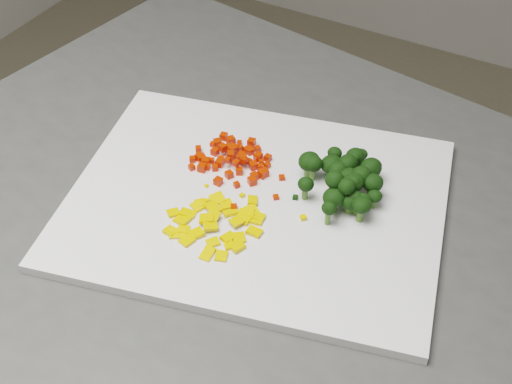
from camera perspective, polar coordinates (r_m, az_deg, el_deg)
The scene contains 132 objects.
cutting_board at distance 0.80m, azimuth 0.00°, elevation -0.81°, with size 0.41×0.32×0.01m, color silver.
carrot_pile at distance 0.84m, azimuth -2.11°, elevation 3.01°, with size 0.09×0.09×0.03m, color red, non-canonical shape.
pepper_pile at distance 0.77m, azimuth -3.23°, elevation -1.96°, with size 0.11×0.11×0.01m, color #F4B00C, non-canonical shape.
broccoli_pile at distance 0.79m, azimuth 7.39°, elevation 1.09°, with size 0.11×0.11×0.05m, color black, non-canonical shape.
carrot_cube_0 at distance 0.84m, azimuth -2.81°, elevation 2.60°, with size 0.01×0.01×0.01m, color red.
carrot_cube_1 at distance 0.86m, azimuth -0.74°, elevation 3.36°, with size 0.01×0.01×0.01m, color red.
carrot_cube_2 at distance 0.83m, azimuth 0.34°, elevation 2.02°, with size 0.01×0.01×0.01m, color red.
carrot_cube_3 at distance 0.82m, azimuth -2.17°, elevation 1.40°, with size 0.01×0.01×0.01m, color red.
carrot_cube_4 at distance 0.84m, azimuth -0.56°, elevation 2.46°, with size 0.01×0.01×0.01m, color red.
carrot_cube_5 at distance 0.87m, azimuth -1.33°, elevation 3.95°, with size 0.01×0.01×0.01m, color red.
carrot_cube_6 at distance 0.84m, azimuth -3.93°, elevation 2.04°, with size 0.01×0.01×0.01m, color red.
carrot_cube_7 at distance 0.81m, azimuth -1.56°, elevation 0.59°, with size 0.01×0.01×0.01m, color red.
carrot_cube_8 at distance 0.86m, azimuth -2.12°, elevation 3.53°, with size 0.01×0.01×0.01m, color red.
carrot_cube_9 at distance 0.87m, azimuth -2.12°, elevation 4.01°, with size 0.01×0.01×0.01m, color red.
carrot_cube_10 at distance 0.86m, azimuth -1.88°, elevation 3.45°, with size 0.01×0.01×0.01m, color red.
carrot_cube_11 at distance 0.83m, azimuth -1.61°, elevation 2.32°, with size 0.01×0.01×0.01m, color red.
carrot_cube_12 at distance 0.85m, azimuth 0.09°, elevation 2.71°, with size 0.01×0.01×0.01m, color red.
carrot_cube_13 at distance 0.87m, azimuth -3.49°, elevation 3.83°, with size 0.01×0.01×0.01m, color red.
carrot_cube_14 at distance 0.84m, azimuth -2.95°, elevation 2.32°, with size 0.01×0.01×0.01m, color red.
carrot_cube_15 at distance 0.85m, azimuth -3.56°, elevation 2.52°, with size 0.01×0.01×0.01m, color red.
carrot_cube_16 at distance 0.85m, azimuth -4.38°, elevation 2.72°, with size 0.01×0.01×0.01m, color red.
carrot_cube_17 at distance 0.84m, azimuth -1.89°, elevation 3.41°, with size 0.01×0.01×0.01m, color red.
carrot_cube_18 at distance 0.86m, azimuth -0.50°, elevation 3.44°, with size 0.01×0.01×0.01m, color red.
carrot_cube_19 at distance 0.84m, azimuth -1.27°, elevation 2.75°, with size 0.01×0.01×0.01m, color red.
carrot_cube_20 at distance 0.86m, azimuth -3.32°, elevation 3.24°, with size 0.01×0.01×0.01m, color red.
carrot_cube_21 at distance 0.84m, azimuth -1.68°, elevation 2.53°, with size 0.01×0.01×0.01m, color red.
carrot_cube_22 at distance 0.85m, azimuth 0.17°, elevation 2.85°, with size 0.01×0.01×0.01m, color red.
carrot_cube_23 at distance 0.86m, azimuth -0.46°, elevation 3.29°, with size 0.01×0.01×0.01m, color red.
carrot_cube_24 at distance 0.84m, azimuth -2.03°, elevation 2.96°, with size 0.01×0.01×0.01m, color red.
carrot_cube_25 at distance 0.83m, azimuth -1.34°, elevation 1.69°, with size 0.01×0.01×0.01m, color red.
carrot_cube_26 at distance 0.86m, azimuth -1.06°, elevation 3.21°, with size 0.01×0.01×0.01m, color red.
carrot_cube_27 at distance 0.81m, azimuth -0.31°, elevation 0.89°, with size 0.01×0.01×0.01m, color red.
carrot_cube_28 at distance 0.85m, azimuth -1.34°, elevation 3.52°, with size 0.01×0.01×0.01m, color red.
carrot_cube_29 at distance 0.86m, azimuth 0.13°, elevation 3.47°, with size 0.01×0.01×0.01m, color red.
carrot_cube_30 at distance 0.83m, azimuth -2.29°, elevation 2.57°, with size 0.01×0.01×0.01m, color red.
carrot_cube_31 at distance 0.84m, azimuth -1.20°, elevation 3.00°, with size 0.01×0.01×0.01m, color red.
carrot_cube_32 at distance 0.87m, azimuth -2.01°, elevation 4.16°, with size 0.01×0.01×0.01m, color red.
carrot_cube_33 at distance 0.82m, azimuth -0.14°, elevation 1.27°, with size 0.01×0.01×0.01m, color red.
carrot_cube_34 at distance 0.84m, azimuth -2.13°, elevation 3.06°, with size 0.01×0.01×0.01m, color red.
carrot_cube_35 at distance 0.84m, azimuth 0.43°, elevation 2.40°, with size 0.01×0.01×0.01m, color red.
carrot_cube_36 at distance 0.82m, azimuth 0.52°, elevation 1.46°, with size 0.01×0.01×0.01m, color red.
carrot_cube_37 at distance 0.85m, azimuth 0.95°, elevation 2.75°, with size 0.01×0.01×0.01m, color red.
carrot_cube_38 at distance 0.85m, azimuth -1.70°, elevation 3.52°, with size 0.01×0.01×0.01m, color red.
carrot_cube_39 at distance 0.87m, azimuth -0.36°, elevation 3.99°, with size 0.01×0.01×0.01m, color red.
carrot_cube_40 at distance 0.85m, azimuth -4.58°, elevation 2.80°, with size 0.01×0.01×0.01m, color red.
carrot_cube_41 at distance 0.82m, azimuth -3.04°, elevation 0.86°, with size 0.01×0.01×0.01m, color red.
carrot_cube_42 at distance 0.84m, azimuth -4.05°, elevation 2.41°, with size 0.01×0.01×0.01m, color red.
carrot_cube_43 at distance 0.84m, azimuth 0.91°, elevation 2.16°, with size 0.01×0.01×0.01m, color red.
carrot_cube_44 at distance 0.83m, azimuth -1.05°, elevation 2.74°, with size 0.01×0.01×0.01m, color red.
carrot_cube_45 at distance 0.86m, azimuth -0.96°, elevation 3.37°, with size 0.01×0.01×0.01m, color red.
carrot_cube_46 at distance 0.83m, azimuth -0.22°, elevation 2.11°, with size 0.01×0.01×0.01m, color red.
carrot_cube_47 at distance 0.82m, azimuth 0.64°, elevation 1.55°, with size 0.01×0.01×0.01m, color red.
carrot_cube_48 at distance 0.83m, azimuth -4.34°, elevation 1.96°, with size 0.01×0.01×0.01m, color red.
carrot_cube_49 at distance 0.86m, azimuth -4.64°, elevation 3.45°, with size 0.01×0.01×0.01m, color red.
carrot_cube_50 at distance 0.85m, azimuth -2.68°, elevation 3.56°, with size 0.01×0.01×0.01m, color red.
carrot_cube_51 at distance 0.84m, azimuth -5.17°, elevation 1.99°, with size 0.01×0.01×0.01m, color red.
carrot_cube_52 at distance 0.88m, azimuth -2.60°, elevation 4.47°, with size 0.01×0.01×0.01m, color red.
carrot_cube_53 at distance 0.83m, azimuth -0.96°, elevation 2.56°, with size 0.01×0.01×0.01m, color red.
carrot_cube_54 at distance 0.86m, azimuth -2.43°, elevation 3.52°, with size 0.01×0.01×0.01m, color red.
carrot_cube_55 at distance 0.83m, azimuth -3.31°, elevation 1.95°, with size 0.01×0.01×0.01m, color red.
carrot_cube_56 at distance 0.87m, azimuth -3.09°, elevation 3.93°, with size 0.01×0.01×0.01m, color red.
carrot_cube_57 at distance 0.85m, azimuth -5.12°, elevation 2.62°, with size 0.01×0.01×0.01m, color red.
pepper_chunk_0 at distance 0.76m, azimuth -5.54°, elevation -3.90°, with size 0.01×0.01×0.00m, color #F4B00C.
pepper_chunk_1 at distance 0.75m, azimuth -2.23°, elevation -3.66°, with size 0.01×0.02×0.00m, color #F4B00C.
pepper_chunk_2 at distance 0.77m, azimuth -6.84°, elevation -3.13°, with size 0.01×0.01×0.00m, color #F4B00C.
pepper_chunk_3 at distance 0.75m, azimuth -3.46°, elevation -4.05°, with size 0.01×0.01×0.00m, color #F4B00C.
pepper_chunk_4 at distance 0.77m, azimuth -3.96°, elevation -2.12°, with size 0.01×0.02×0.00m, color #F4B00C.
pepper_chunk_5 at distance 0.78m, azimuth -5.93°, elevation -2.23°, with size 0.02×0.01×0.00m, color #F4B00C.
pepper_chunk_6 at distance 0.77m, azimuth -5.79°, elevation -3.03°, with size 0.01×0.01×0.00m, color #F4B00C.
pepper_chunk_7 at distance 0.79m, azimuth -4.48°, elevation -0.92°, with size 0.01×0.02×0.00m, color #F4B00C.
pepper_chunk_8 at distance 0.79m, azimuth -6.63°, elevation -1.66°, with size 0.01×0.01×0.00m, color #F4B00C.
pepper_chunk_9 at distance 0.79m, azimuth -4.69°, elevation -1.14°, with size 0.01×0.01×0.00m, color #F4B00C.
pepper_chunk_10 at distance 0.76m, azimuth -0.13°, elevation -3.21°, with size 0.02×0.01×0.00m, color #F4B00C.
pepper_chunk_11 at distance 0.78m, azimuth -2.04°, elevation -1.66°, with size 0.02×0.01×0.00m, color #F4B00C.
pepper_chunk_12 at distance 0.77m, azimuth -1.55°, elevation -2.34°, with size 0.01×0.01×0.00m, color #F4B00C.
pepper_chunk_13 at distance 0.78m, azimuth -0.32°, elevation -1.48°, with size 0.01×0.02×0.00m, color #F4B00C.
pepper_chunk_14 at distance 0.79m, azimuth -0.29°, elevation -0.70°, with size 0.02×0.01×0.00m, color #F4B00C.
pepper_chunk_15 at distance 0.75m, azimuth -1.38°, elevation -3.68°, with size 0.01×0.01×0.00m, color #F4B00C.
pepper_chunk_16 at distance 0.78m, azimuth -5.48°, elevation -1.70°, with size 0.02×0.01×0.00m, color #F4B00C.
pepper_chunk_17 at distance 0.80m, azimuth -3.11°, elevation -0.55°, with size 0.02×0.02×0.00m, color #F4B00C.
pepper_chunk_18 at distance 0.77m, azimuth -3.50°, elevation -2.01°, with size 0.02×0.01×0.00m, color #F4B00C.
pepper_chunk_19 at distance 0.75m, azimuth -2.19°, elevation -4.28°, with size 0.01×0.01×0.00m, color #F4B00C.
pepper_chunk_20 at distance 0.78m, azimuth -3.47°, elevation -1.24°, with size 0.02×0.01×0.00m, color #F4B00C.
pepper_chunk_21 at distance 0.77m, azimuth 0.09°, elevation -2.07°, with size 0.02×0.01×0.00m, color #F4B00C.
pepper_chunk_22 at distance 0.76m, azimuth -6.29°, elevation -3.32°, with size 0.02×0.01×0.00m, color #F4B00C.
pepper_chunk_23 at distance 0.77m, azimuth -0.86°, elevation -2.12°, with size 0.02×0.01×0.00m, color #F4B00C.
pepper_chunk_24 at distance 0.79m, azimuth -2.41°, elevation -1.00°, with size 0.01×0.01×0.00m, color #F4B00C.
pepper_chunk_25 at distance 0.77m, azimuth 0.03°, elevation -2.14°, with size 0.02×0.02×0.00m, color #F4B00C.
pepper_chunk_26 at distance 0.78m, azimuth -0.83°, elevation -1.84°, with size 0.02×0.02×0.00m, color #F4B00C.
pepper_chunk_27 at distance 0.74m, azimuth -2.80°, elevation -5.14°, with size 0.01×0.01×0.00m, color #F4B00C.
pepper_chunk_28 at distance 0.75m, azimuth -1.55°, elevation -4.37°, with size 0.01×0.01×0.00m, color #F4B00C.
pepper_chunk_29 at distance 0.76m, azimuth -4.79°, elevation -3.31°, with size 0.01×0.01×0.00m, color #F4B00C.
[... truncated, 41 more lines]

